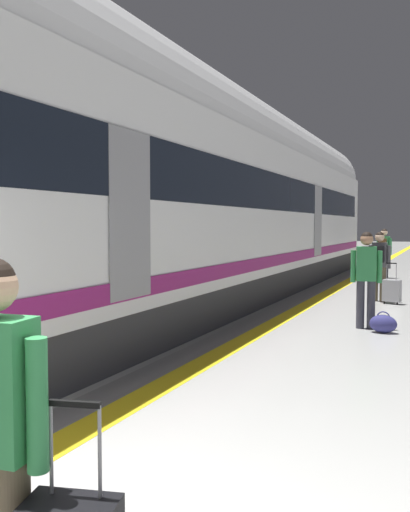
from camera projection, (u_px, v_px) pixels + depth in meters
The scene contains 9 objects.
safety_line_strip at pixel (305, 306), 11.93m from camera, with size 0.36×80.00×0.01m, color yellow.
tactile_edge_band at pixel (291, 305), 12.05m from camera, with size 0.58×80.00×0.01m, color slate.
high_speed_train at pixel (188, 190), 11.13m from camera, with size 2.94×29.53×4.97m.
passenger_near at pixel (366, 273), 9.25m from camera, with size 0.52×0.24×1.66m.
duffel_bag_near at pixel (383, 324), 8.92m from camera, with size 0.44×0.26×0.36m.
passenger_mid at pixel (379, 260), 12.57m from camera, with size 0.50×0.33×1.62m.
suitcase_mid at pixel (392, 291), 12.19m from camera, with size 0.41×0.30×0.94m.
passenger_far at pixel (384, 249), 18.19m from camera, with size 0.50×0.38×1.65m.
suitcase_far at pixel (373, 268), 18.20m from camera, with size 0.41×0.29×1.02m.
Camera 1 is at (1.94, -1.70, 1.78)m, focal length 38.04 mm.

